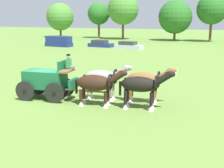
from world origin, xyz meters
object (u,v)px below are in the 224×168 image
Objects in this scene: draft_horse_lead_off at (142,86)px; parked_vehicle_a at (59,41)px; draft_horse_rear_near at (103,78)px; draft_horse_lead_near at (145,81)px; parked_vehicle_c at (129,46)px; draft_horse_rear_off at (97,84)px; show_wagon at (47,80)px; parked_vehicle_b at (100,44)px.

parked_vehicle_a is (-23.22, 29.87, -0.49)m from draft_horse_lead_off.
parked_vehicle_a is (-20.49, 28.85, -0.50)m from draft_horse_rear_near.
draft_horse_lead_near reaches higher than parked_vehicle_c.
parked_vehicle_c is (-7.99, 30.43, -0.78)m from draft_horse_rear_off.
show_wagon is at bearing -60.14° from parked_vehicle_a.
parked_vehicle_b is at bearing 163.82° from parked_vehicle_c.
draft_horse_lead_off is 31.97m from parked_vehicle_c.
draft_horse_rear_near reaches higher than draft_horse_rear_off.
draft_horse_rear_off reaches higher than parked_vehicle_b.
parked_vehicle_c is (5.60, -1.62, 0.02)m from parked_vehicle_b.
show_wagon is 3.50m from draft_horse_rear_near.
parked_vehicle_b is at bearing 117.73° from draft_horse_lead_near.
draft_horse_lead_near is (2.57, 0.28, -0.03)m from draft_horse_rear_near.
draft_horse_lead_near is (5.92, 1.29, 0.12)m from show_wagon.
draft_horse_lead_near is (2.44, 1.57, 0.03)m from draft_horse_rear_off.
draft_horse_rear_off is at bearing -55.62° from parked_vehicle_a.
parked_vehicle_b is 5.83m from parked_vehicle_c.
draft_horse_rear_near is 1.00× the size of draft_horse_lead_off.
draft_horse_rear_off is at bearing -173.85° from draft_horse_lead_off.
draft_horse_lead_near is 30.70m from parked_vehicle_c.
parked_vehicle_c is (-10.43, 28.86, -0.81)m from draft_horse_lead_near.
show_wagon is 1.77× the size of draft_horse_lead_off.
show_wagon is 1.78× the size of draft_horse_rear_near.
parked_vehicle_c is at bearing -16.18° from parked_vehicle_b.
draft_horse_rear_near is at bearing -66.38° from parked_vehicle_b.
parked_vehicle_a is (-23.06, 28.57, -0.46)m from draft_horse_lead_near.
parked_vehicle_c is (-4.51, 30.15, -0.69)m from show_wagon.
parked_vehicle_c is at bearing 1.31° from parked_vehicle_a.
parked_vehicle_c is at bearing 104.71° from draft_horse_rear_off.
draft_horse_lead_off is (2.60, 0.28, 0.05)m from draft_horse_rear_off.
show_wagon is 1.74× the size of draft_horse_rear_off.
parked_vehicle_b is 0.97× the size of parked_vehicle_c.
draft_horse_lead_near is at bearing 32.76° from draft_horse_rear_off.
draft_horse_rear_off is 36.53m from parked_vehicle_a.
draft_horse_lead_off is 37.83m from parked_vehicle_a.
draft_horse_rear_near is 2.91m from draft_horse_lead_off.
draft_horse_rear_off is (0.13, -1.29, -0.06)m from draft_horse_rear_near.
draft_horse_lead_near is at bearing 6.15° from draft_horse_rear_near.
draft_horse_rear_off is at bearing -4.67° from show_wagon.
draft_horse_lead_off is at bearing -83.20° from draft_horse_lead_near.
draft_horse_rear_off is 0.72× the size of parked_vehicle_b.
show_wagon is 6.08m from draft_horse_lead_off.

